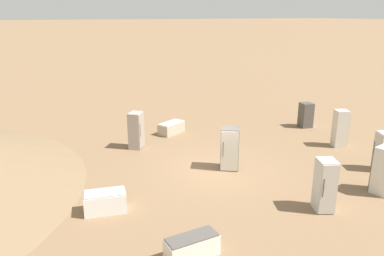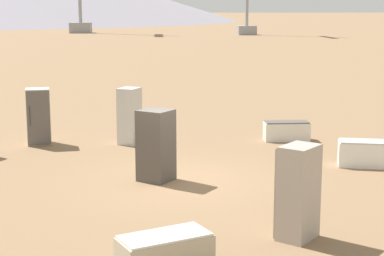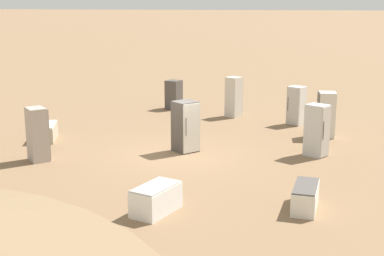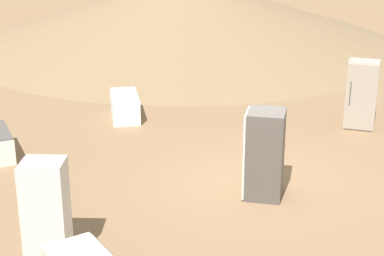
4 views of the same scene
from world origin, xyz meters
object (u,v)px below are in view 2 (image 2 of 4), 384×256
object	(u,v)px
discarded_fridge_1	(39,117)
discarded_fridge_0	(130,116)
discarded_fridge_4	(156,145)
discarded_fridge_5	(165,252)
discarded_fridge_9	(364,153)
discarded_fridge_3	(298,192)
discarded_fridge_8	(286,131)

from	to	relation	value
discarded_fridge_1	discarded_fridge_0	bearing A→B (deg)	168.14
discarded_fridge_4	discarded_fridge_5	xyz separation A→B (m)	(-5.81, -0.14, -0.61)
discarded_fridge_5	discarded_fridge_9	distance (m)	9.03
discarded_fridge_3	discarded_fridge_4	xyz separation A→B (m)	(4.40, 2.71, 0.00)
discarded_fridge_4	discarded_fridge_8	size ratio (longest dim) A/B	1.22
discarded_fridge_8	discarded_fridge_3	bearing A→B (deg)	-11.34
discarded_fridge_0	discarded_fridge_4	distance (m)	4.66
discarded_fridge_1	discarded_fridge_3	xyz separation A→B (m)	(-9.06, -6.54, 0.01)
discarded_fridge_1	discarded_fridge_5	distance (m)	11.21
discarded_fridge_3	discarded_fridge_8	size ratio (longest dim) A/B	1.21
discarded_fridge_5	discarded_fridge_8	world-z (taller)	discarded_fridge_8
discarded_fridge_1	discarded_fridge_3	distance (m)	11.18
discarded_fridge_0	discarded_fridge_8	size ratio (longest dim) A/B	1.21
discarded_fridge_4	discarded_fridge_5	size ratio (longest dim) A/B	1.07
discarded_fridge_0	discarded_fridge_8	world-z (taller)	discarded_fridge_0
discarded_fridge_4	discarded_fridge_0	bearing A→B (deg)	135.36
discarded_fridge_5	discarded_fridge_4	bearing A→B (deg)	156.16
discarded_fridge_1	discarded_fridge_4	bearing A→B (deg)	119.12
discarded_fridge_1	discarded_fridge_3	world-z (taller)	discarded_fridge_3
discarded_fridge_3	discarded_fridge_4	world-z (taller)	discarded_fridge_4
discarded_fridge_0	discarded_fridge_8	distance (m)	5.27
discarded_fridge_0	discarded_fridge_3	xyz separation A→B (m)	(-8.98, -3.58, 0.00)
discarded_fridge_8	discarded_fridge_5	bearing A→B (deg)	-22.87
discarded_fridge_1	discarded_fridge_8	xyz separation A→B (m)	(0.16, -8.19, -0.59)
discarded_fridge_3	discarded_fridge_5	distance (m)	2.99
discarded_fridge_1	discarded_fridge_5	size ratio (longest dim) A/B	1.06
discarded_fridge_8	discarded_fridge_9	xyz separation A→B (m)	(-3.62, -1.47, 0.04)
discarded_fridge_0	discarded_fridge_5	bearing A→B (deg)	-59.91
discarded_fridge_3	discarded_fridge_4	size ratio (longest dim) A/B	1.00
discarded_fridge_3	discarded_fridge_8	distance (m)	9.38
discarded_fridge_9	discarded_fridge_5	bearing A→B (deg)	153.52
discarded_fridge_3	discarded_fridge_9	world-z (taller)	discarded_fridge_3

